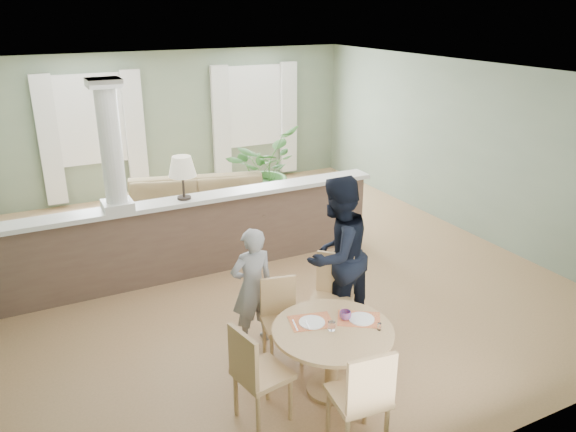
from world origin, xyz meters
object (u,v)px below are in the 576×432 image
dining_table (333,341)px  child_person (252,287)px  man_person (336,255)px  chair_far_boy (281,316)px  chair_side (255,371)px  chair_near (363,395)px  chair_far_man (332,294)px  sofa (199,208)px  houseplant (262,170)px

dining_table → child_person: child_person is taller
dining_table → man_person: 1.21m
dining_table → chair_far_boy: bearing=103.8°
child_person → dining_table: bearing=105.3°
chair_side → chair_near: bearing=-148.6°
dining_table → chair_near: bearing=-103.3°
chair_near → child_person: child_person is taller
chair_far_man → chair_near: chair_near is taller
chair_near → chair_far_boy: bearing=-83.7°
chair_far_man → child_person: (-0.81, 0.32, 0.13)m
sofa → chair_near: chair_near is taller
chair_side → chair_far_boy: bearing=-49.6°
houseplant → dining_table: 5.19m
chair_far_boy → chair_far_man: (0.66, 0.07, 0.06)m
sofa → child_person: bearing=-83.1°
dining_table → child_person: bearing=106.5°
child_person → man_person: 0.99m
houseplant → sofa: bearing=-159.2°
sofa → chair_far_man: bearing=-69.7°
houseplant → child_person: 4.27m
chair_far_man → chair_near: (-0.66, -1.57, 0.00)m
chair_near → man_person: bearing=-108.5°
sofa → chair_far_boy: size_ratio=3.31×
chair_far_boy → chair_side: (-0.64, -0.80, 0.05)m
houseplant → chair_far_man: (-1.05, -4.15, -0.20)m
chair_far_boy → chair_far_man: size_ratio=0.89×
dining_table → child_person: size_ratio=0.84×
sofa → chair_far_boy: chair_far_boy is taller
chair_far_man → chair_side: bearing=-102.0°
sofa → houseplant: (1.37, 0.52, 0.32)m
houseplant → child_person: (-1.86, -3.84, -0.07)m
sofa → man_person: size_ratio=1.59×
houseplant → chair_near: size_ratio=1.51×
sofa → chair_side: size_ratio=3.01×
houseplant → chair_far_boy: houseplant is taller
chair_far_man → chair_side: size_ratio=1.02×
sofa → chair_far_man: size_ratio=2.95×
houseplant → chair_far_man: 4.29m
chair_side → houseplant: bearing=-35.9°
chair_far_boy → chair_side: bearing=-117.7°
child_person → man_person: bearing=169.9°
chair_far_man → man_person: 0.43m
dining_table → chair_near: chair_near is taller
chair_far_man → chair_side: 1.56m
child_person → chair_near: bearing=93.3°
chair_far_boy → chair_far_man: chair_far_man is taller
chair_side → man_person: size_ratio=0.53×
child_person → man_person: (0.95, -0.15, 0.23)m
dining_table → chair_side: 0.82m
sofa → chair_side: bearing=-87.0°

